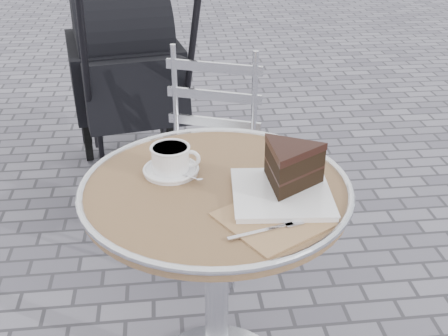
{
  "coord_description": "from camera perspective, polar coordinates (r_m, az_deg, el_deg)",
  "views": [
    {
      "loc": [
        -0.12,
        -1.26,
        1.47
      ],
      "look_at": [
        0.02,
        0.0,
        0.78
      ],
      "focal_mm": 45.0,
      "sensor_mm": 36.0,
      "label": 1
    }
  ],
  "objects": [
    {
      "name": "cappuccino_set",
      "position": [
        1.52,
        -5.37,
        0.71
      ],
      "size": [
        0.16,
        0.15,
        0.08
      ],
      "rotation": [
        0.0,
        0.0,
        -0.16
      ],
      "color": "white",
      "rests_on": "cafe_table"
    },
    {
      "name": "cake_plate_set",
      "position": [
        1.42,
        6.49,
        -0.45
      ],
      "size": [
        0.32,
        0.37,
        0.13
      ],
      "rotation": [
        0.0,
        0.0,
        -0.08
      ],
      "color": "#A27858",
      "rests_on": "cafe_table"
    },
    {
      "name": "baby_stroller",
      "position": [
        2.87,
        -9.67,
        8.23
      ],
      "size": [
        0.66,
        1.13,
        1.11
      ],
      "rotation": [
        0.0,
        0.0,
        0.17
      ],
      "color": "black",
      "rests_on": "ground"
    },
    {
      "name": "bistro_chair",
      "position": [
        2.22,
        -1.52,
        3.48
      ],
      "size": [
        0.5,
        0.5,
        0.86
      ],
      "rotation": [
        0.0,
        0.0,
        -0.38
      ],
      "color": "silver",
      "rests_on": "ground"
    },
    {
      "name": "cafe_table",
      "position": [
        1.56,
        -0.81,
        -7.03
      ],
      "size": [
        0.72,
        0.72,
        0.74
      ],
      "color": "silver",
      "rests_on": "ground"
    }
  ]
}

